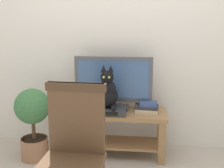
{
  "coord_description": "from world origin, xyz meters",
  "views": [
    {
      "loc": [
        0.31,
        -2.39,
        1.43
      ],
      "look_at": [
        -0.01,
        0.46,
        0.79
      ],
      "focal_mm": 47.04,
      "sensor_mm": 36.0,
      "label": 1
    }
  ],
  "objects_px": {
    "tv": "(113,82)",
    "media_box": "(108,110)",
    "cat": "(108,92)",
    "potted_plant": "(33,119)",
    "wooden_chair": "(73,147)",
    "tv_stand": "(113,125)",
    "book_stack": "(147,107)"
  },
  "relations": [
    {
      "from": "tv_stand",
      "to": "wooden_chair",
      "type": "xyz_separation_m",
      "value": [
        -0.16,
        -1.06,
        0.23
      ]
    },
    {
      "from": "tv_stand",
      "to": "tv",
      "type": "bearing_deg",
      "value": 89.98
    },
    {
      "from": "media_box",
      "to": "cat",
      "type": "distance_m",
      "value": 0.2
    },
    {
      "from": "wooden_chair",
      "to": "potted_plant",
      "type": "height_order",
      "value": "wooden_chair"
    },
    {
      "from": "tv",
      "to": "wooden_chair",
      "type": "height_order",
      "value": "tv"
    },
    {
      "from": "tv",
      "to": "potted_plant",
      "type": "bearing_deg",
      "value": -161.94
    },
    {
      "from": "tv",
      "to": "cat",
      "type": "distance_m",
      "value": 0.19
    },
    {
      "from": "tv_stand",
      "to": "book_stack",
      "type": "bearing_deg",
      "value": 3.04
    },
    {
      "from": "book_stack",
      "to": "potted_plant",
      "type": "height_order",
      "value": "potted_plant"
    },
    {
      "from": "cat",
      "to": "potted_plant",
      "type": "height_order",
      "value": "cat"
    },
    {
      "from": "wooden_chair",
      "to": "book_stack",
      "type": "bearing_deg",
      "value": 64.42
    },
    {
      "from": "cat",
      "to": "book_stack",
      "type": "xyz_separation_m",
      "value": [
        0.39,
        0.11,
        -0.19
      ]
    },
    {
      "from": "wooden_chair",
      "to": "cat",
      "type": "bearing_deg",
      "value": 82.75
    },
    {
      "from": "wooden_chair",
      "to": "book_stack",
      "type": "relative_size",
      "value": 3.97
    },
    {
      "from": "media_box",
      "to": "book_stack",
      "type": "height_order",
      "value": "book_stack"
    },
    {
      "from": "book_stack",
      "to": "tv_stand",
      "type": "bearing_deg",
      "value": -176.96
    },
    {
      "from": "tv",
      "to": "book_stack",
      "type": "bearing_deg",
      "value": -10.29
    },
    {
      "from": "potted_plant",
      "to": "tv_stand",
      "type": "bearing_deg",
      "value": 12.49
    },
    {
      "from": "tv",
      "to": "potted_plant",
      "type": "xyz_separation_m",
      "value": [
        -0.8,
        -0.26,
        -0.35
      ]
    },
    {
      "from": "tv",
      "to": "potted_plant",
      "type": "distance_m",
      "value": 0.91
    },
    {
      "from": "cat",
      "to": "potted_plant",
      "type": "bearing_deg",
      "value": -173.9
    },
    {
      "from": "wooden_chair",
      "to": "tv_stand",
      "type": "bearing_deg",
      "value": 81.35
    },
    {
      "from": "cat",
      "to": "potted_plant",
      "type": "xyz_separation_m",
      "value": [
        -0.76,
        -0.08,
        -0.29
      ]
    },
    {
      "from": "tv",
      "to": "media_box",
      "type": "xyz_separation_m",
      "value": [
        -0.04,
        -0.16,
        -0.26
      ]
    },
    {
      "from": "tv",
      "to": "book_stack",
      "type": "relative_size",
      "value": 3.24
    },
    {
      "from": "cat",
      "to": "wooden_chair",
      "type": "xyz_separation_m",
      "value": [
        -0.12,
        -0.96,
        -0.16
      ]
    },
    {
      "from": "tv",
      "to": "potted_plant",
      "type": "height_order",
      "value": "tv"
    },
    {
      "from": "cat",
      "to": "book_stack",
      "type": "relative_size",
      "value": 1.72
    },
    {
      "from": "tv_stand",
      "to": "book_stack",
      "type": "distance_m",
      "value": 0.41
    },
    {
      "from": "tv",
      "to": "media_box",
      "type": "height_order",
      "value": "tv"
    },
    {
      "from": "book_stack",
      "to": "potted_plant",
      "type": "bearing_deg",
      "value": -170.37
    },
    {
      "from": "media_box",
      "to": "cat",
      "type": "relative_size",
      "value": 0.87
    }
  ]
}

